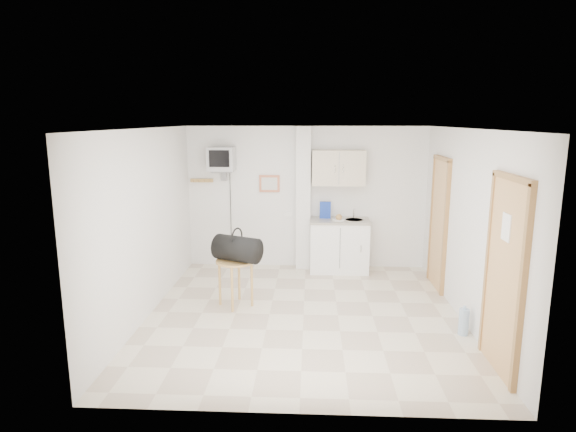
{
  "coord_description": "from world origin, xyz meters",
  "views": [
    {
      "loc": [
        0.09,
        -6.16,
        2.62
      ],
      "look_at": [
        -0.24,
        0.6,
        1.25
      ],
      "focal_mm": 30.0,
      "sensor_mm": 36.0,
      "label": 1
    }
  ],
  "objects_px": {
    "duffel_bag": "(237,249)",
    "water_bottle": "(464,322)",
    "crt_television": "(222,160)",
    "round_table": "(235,267)"
  },
  "relations": [
    {
      "from": "round_table",
      "to": "water_bottle",
      "type": "relative_size",
      "value": 1.8
    },
    {
      "from": "crt_television",
      "to": "round_table",
      "type": "xyz_separation_m",
      "value": [
        0.48,
        -1.73,
        -1.37
      ]
    },
    {
      "from": "water_bottle",
      "to": "duffel_bag",
      "type": "bearing_deg",
      "value": 165.25
    },
    {
      "from": "duffel_bag",
      "to": "water_bottle",
      "type": "relative_size",
      "value": 1.97
    },
    {
      "from": "round_table",
      "to": "duffel_bag",
      "type": "distance_m",
      "value": 0.29
    },
    {
      "from": "crt_television",
      "to": "water_bottle",
      "type": "relative_size",
      "value": 5.78
    },
    {
      "from": "crt_television",
      "to": "water_bottle",
      "type": "xyz_separation_m",
      "value": [
        3.43,
        -2.54,
        -1.77
      ]
    },
    {
      "from": "round_table",
      "to": "water_bottle",
      "type": "distance_m",
      "value": 3.08
    },
    {
      "from": "duffel_bag",
      "to": "water_bottle",
      "type": "distance_m",
      "value": 3.09
    },
    {
      "from": "round_table",
      "to": "duffel_bag",
      "type": "relative_size",
      "value": 0.92
    }
  ]
}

